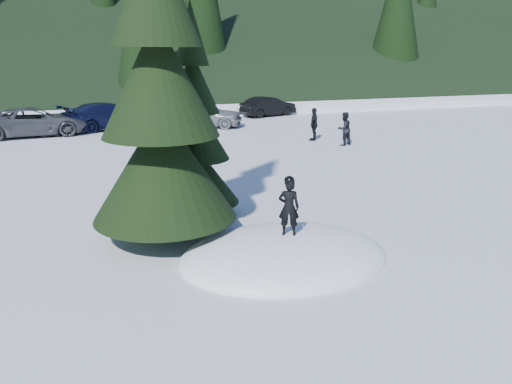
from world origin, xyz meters
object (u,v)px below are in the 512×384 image
object	(u,v)px
car_2	(35,122)
car_5	(268,106)
car_3	(108,116)
child_skier	(289,207)
car_4	(201,113)
spruce_short	(194,137)
adult_1	(314,124)
spruce_tall	(159,94)
adult_0	(344,129)

from	to	relation	value
car_2	car_5	bearing A→B (deg)	-82.12
car_2	car_5	xyz separation A→B (m)	(13.60, 3.41, -0.08)
car_3	car_5	distance (m)	10.27
child_skier	car_4	xyz separation A→B (m)	(2.07, 18.17, -0.31)
spruce_short	car_5	world-z (taller)	spruce_short
spruce_short	car_5	xyz separation A→B (m)	(8.47, 18.23, -1.49)
spruce_short	adult_1	xyz separation A→B (m)	(7.58, 9.26, -1.33)
spruce_tall	child_skier	xyz separation A→B (m)	(2.31, -1.73, -2.24)
car_2	spruce_short	bearing A→B (deg)	-167.09
adult_0	car_5	size ratio (longest dim) A/B	0.40
spruce_short	adult_1	bearing A→B (deg)	50.71
spruce_tall	car_5	distance (m)	21.96
car_3	adult_0	bearing A→B (deg)	-153.38
spruce_short	car_4	bearing A→B (deg)	77.32
car_5	spruce_tall	bearing A→B (deg)	134.54
spruce_tall	adult_0	world-z (taller)	spruce_tall
adult_0	car_2	xyz separation A→B (m)	(-13.48, 7.11, -0.05)
car_5	car_4	bearing A→B (deg)	102.35
adult_0	car_3	bearing A→B (deg)	-56.27
adult_0	spruce_short	bearing A→B (deg)	26.23
car_2	car_5	world-z (taller)	car_2
spruce_short	car_2	world-z (taller)	spruce_short
car_2	car_3	size ratio (longest dim) A/B	1.03
spruce_short	car_4	xyz separation A→B (m)	(3.39, 15.04, -1.34)
spruce_tall	car_2	size ratio (longest dim) A/B	1.70
spruce_short	car_5	distance (m)	20.15
adult_1	car_5	world-z (taller)	adult_1
car_4	car_5	world-z (taller)	car_4
car_3	spruce_short	bearing A→B (deg)	161.96
adult_0	adult_1	bearing A→B (deg)	-80.04
child_skier	car_3	size ratio (longest dim) A/B	0.24
car_2	car_3	world-z (taller)	car_3
car_3	car_5	size ratio (longest dim) A/B	1.31
spruce_short	car_3	xyz separation A→B (m)	(-1.55, 15.95, -1.39)
adult_0	car_3	world-z (taller)	adult_0
car_4	car_5	xyz separation A→B (m)	(5.08, 3.18, -0.15)
child_skier	car_2	bearing A→B (deg)	-48.23
car_2	car_4	world-z (taller)	car_4
spruce_tall	adult_1	xyz separation A→B (m)	(8.58, 10.66, -2.54)
car_3	car_4	size ratio (longest dim) A/B	1.09
adult_1	car_4	distance (m)	7.14
spruce_tall	car_3	size ratio (longest dim) A/B	1.75
spruce_tall	car_3	xyz separation A→B (m)	(-0.55, 17.35, -2.61)
spruce_short	car_2	size ratio (longest dim) A/B	1.06
spruce_short	car_2	distance (m)	15.74
car_4	spruce_short	bearing A→B (deg)	-168.82
spruce_short	car_4	distance (m)	15.48
spruce_tall	adult_0	bearing A→B (deg)	44.25
car_4	car_3	bearing A→B (deg)	103.48
spruce_tall	car_4	xyz separation A→B (m)	(4.39, 16.44, -2.55)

